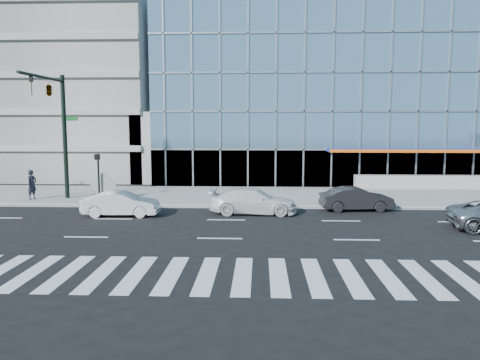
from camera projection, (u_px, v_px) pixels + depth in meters
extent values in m
plane|color=black|center=(226.00, 220.00, 24.62)|extent=(160.00, 160.00, 0.00)
cube|color=gray|center=(234.00, 195.00, 32.54)|extent=(120.00, 8.00, 0.15)
cube|color=#709BBA|center=(377.00, 100.00, 48.91)|extent=(42.00, 26.00, 15.00)
cube|color=gray|center=(57.00, 77.00, 50.04)|extent=(24.00, 24.00, 20.00)
cube|color=gray|center=(174.00, 146.00, 42.36)|extent=(6.00, 8.00, 6.00)
cube|color=gray|center=(100.00, 27.00, 92.42)|extent=(14.00, 14.00, 48.00)
cylinder|color=black|center=(65.00, 137.00, 30.53)|extent=(0.28, 0.28, 8.00)
cylinder|color=black|center=(42.00, 77.00, 27.32)|extent=(0.18, 5.60, 0.18)
imported|color=black|center=(31.00, 86.00, 26.01)|extent=(0.18, 0.22, 1.10)
imported|color=black|center=(49.00, 88.00, 28.19)|extent=(0.48, 2.24, 0.90)
cube|color=#0C591E|center=(71.00, 119.00, 30.37)|extent=(0.90, 0.05, 0.25)
cylinder|color=black|center=(99.00, 177.00, 29.74)|extent=(0.12, 0.12, 3.00)
cube|color=black|center=(97.00, 157.00, 29.43)|extent=(0.30, 0.25, 0.35)
imported|color=white|center=(253.00, 201.00, 26.26)|extent=(4.95, 2.12, 1.42)
imported|color=silver|center=(121.00, 204.00, 25.60)|extent=(4.17, 1.58, 1.36)
imported|color=black|center=(356.00, 199.00, 27.20)|extent=(4.30, 1.89, 1.38)
imported|color=black|center=(32.00, 185.00, 30.20)|extent=(0.66, 0.81, 1.94)
cube|color=gray|center=(104.00, 186.00, 30.01)|extent=(1.84, 0.22, 1.84)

